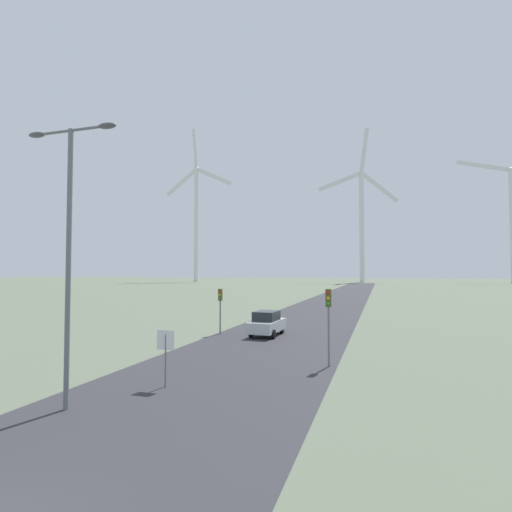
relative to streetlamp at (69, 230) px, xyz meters
The scene contains 9 objects.
road_surface 42.20m from the streetlamp, 85.44° to the left, with size 10.00×240.00×0.01m.
streetlamp is the anchor object (origin of this frame).
stop_sign_near 6.04m from the streetlamp, 60.91° to the left, with size 0.81×0.07×2.33m.
traffic_light_post_near_left 17.47m from the streetlamp, 94.39° to the left, with size 0.28×0.34×3.45m.
traffic_light_post_near_right 12.45m from the streetlamp, 48.74° to the left, with size 0.28×0.33×3.89m.
car_approaching 18.36m from the streetlamp, 82.51° to the left, with size 2.03×4.19×1.83m.
wind_turbine_far_left 177.18m from the streetlamp, 114.45° to the left, with size 34.89×2.84×73.32m.
wind_turbine_left 174.30m from the streetlamp, 89.12° to the left, with size 34.73×11.70×69.86m.
wind_turbine_center 203.59m from the streetlamp, 70.75° to the left, with size 38.54×3.10×67.50m.
Camera 1 is at (7.11, -4.96, 4.76)m, focal length 28.00 mm.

